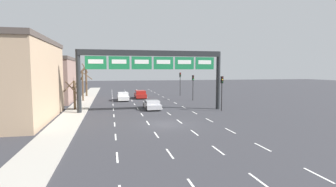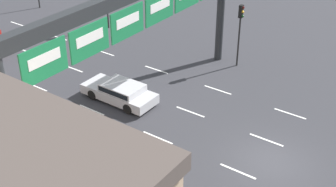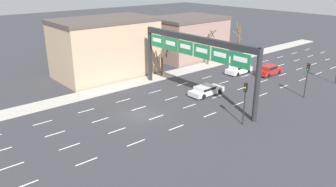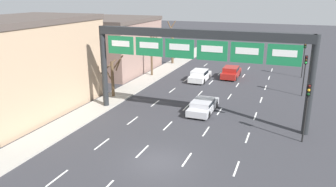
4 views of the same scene
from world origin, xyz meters
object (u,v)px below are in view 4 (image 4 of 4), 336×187
at_px(sign_gantry, 196,50).
at_px(tree_bare_second, 152,52).
at_px(traffic_light_mid_block, 305,67).
at_px(traffic_light_far_end, 307,101).
at_px(car_red, 231,72).
at_px(car_silver, 203,105).
at_px(tree_bare_closest, 113,75).
at_px(car_white, 200,75).
at_px(traffic_light_near_gantry, 304,52).
at_px(tree_bare_third, 172,43).

relative_size(sign_gantry, tree_bare_second, 3.09).
distance_m(traffic_light_mid_block, traffic_light_far_end, 12.35).
distance_m(car_red, car_silver, 14.02).
relative_size(car_silver, tree_bare_second, 0.80).
xyz_separation_m(car_red, tree_bare_closest, (-10.15, -12.93, 1.68)).
height_order(car_white, traffic_light_near_gantry, traffic_light_near_gantry).
distance_m(car_white, tree_bare_second, 7.09).
distance_m(car_red, tree_bare_third, 11.79).
relative_size(car_red, tree_bare_closest, 1.04).
bearing_deg(sign_gantry, tree_bare_closest, 163.02).
bearing_deg(tree_bare_third, tree_bare_second, -88.74).
height_order(car_white, tree_bare_closest, tree_bare_closest).
relative_size(car_red, tree_bare_third, 0.71).
relative_size(sign_gantry, car_silver, 3.85).
xyz_separation_m(car_white, tree_bare_closest, (-6.78, -9.83, 1.70)).
height_order(sign_gantry, traffic_light_near_gantry, sign_gantry).
relative_size(car_silver, tree_bare_third, 0.74).
bearing_deg(tree_bare_second, traffic_light_near_gantry, 18.52).
xyz_separation_m(traffic_light_near_gantry, tree_bare_second, (-18.75, -6.28, -0.24)).
distance_m(traffic_light_mid_block, tree_bare_closest, 20.37).
bearing_deg(tree_bare_third, traffic_light_mid_block, -29.22).
bearing_deg(traffic_light_near_gantry, traffic_light_mid_block, -90.08).
distance_m(car_red, traffic_light_near_gantry, 9.74).
bearing_deg(car_red, traffic_light_mid_block, -31.17).
bearing_deg(car_white, traffic_light_mid_block, -10.14).
relative_size(traffic_light_far_end, tree_bare_third, 0.70).
bearing_deg(traffic_light_mid_block, car_silver, -134.79).
relative_size(sign_gantry, tree_bare_closest, 4.19).
distance_m(car_silver, traffic_light_mid_block, 12.59).
height_order(traffic_light_near_gantry, tree_bare_closest, traffic_light_near_gantry).
relative_size(car_white, traffic_light_mid_block, 1.01).
xyz_separation_m(car_white, car_silver, (3.38, -10.92, -0.10)).
relative_size(traffic_light_near_gantry, traffic_light_mid_block, 1.09).
height_order(car_white, tree_bare_third, tree_bare_third).
relative_size(sign_gantry, traffic_light_mid_block, 4.21).
relative_size(traffic_light_near_gantry, tree_bare_second, 0.80).
xyz_separation_m(traffic_light_mid_block, traffic_light_far_end, (-0.05, -12.35, 0.06)).
bearing_deg(tree_bare_second, tree_bare_third, 91.26).
bearing_deg(car_silver, tree_bare_third, 117.87).
height_order(car_white, car_silver, car_white).
bearing_deg(tree_bare_third, traffic_light_near_gantry, -5.64).
xyz_separation_m(car_red, traffic_light_mid_block, (8.70, -5.26, 2.38)).
relative_size(car_silver, traffic_light_near_gantry, 1.00).
relative_size(car_red, traffic_light_mid_block, 1.04).
distance_m(car_white, traffic_light_mid_block, 12.50).
distance_m(traffic_light_near_gantry, tree_bare_closest, 25.00).
xyz_separation_m(sign_gantry, car_red, (0.21, 15.97, -5.34)).
bearing_deg(traffic_light_far_end, sign_gantry, 169.51).
xyz_separation_m(car_white, tree_bare_third, (-6.84, 8.42, 2.55)).
distance_m(car_silver, traffic_light_near_gantry, 19.71).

